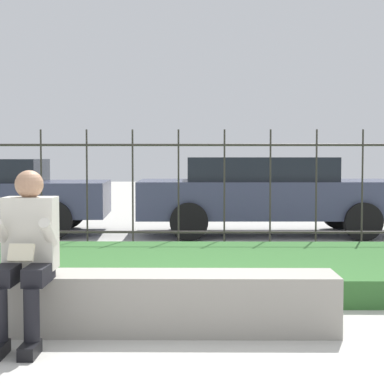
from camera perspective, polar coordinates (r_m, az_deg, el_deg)
name	(u,v)px	position (r m, az deg, el deg)	size (l,w,h in m)	color
ground_plane	(204,331)	(5.09, 1.08, -12.29)	(60.00, 60.00, 0.00)	#B2AFA8
stone_bench	(163,306)	(5.04, -2.58, -10.05)	(2.68, 0.48, 0.46)	gray
person_seated_reader	(27,249)	(4.84, -14.48, -4.89)	(0.42, 0.73, 1.26)	black
grass_berm	(202,269)	(7.03, 0.92, -6.88)	(9.36, 2.65, 0.26)	#33662D
iron_fence	(201,191)	(8.57, 0.84, 0.11)	(7.36, 0.03, 1.72)	#332D28
car_parked_center	(267,193)	(11.24, 6.70, -0.06)	(4.56, 1.95, 1.34)	#383D56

